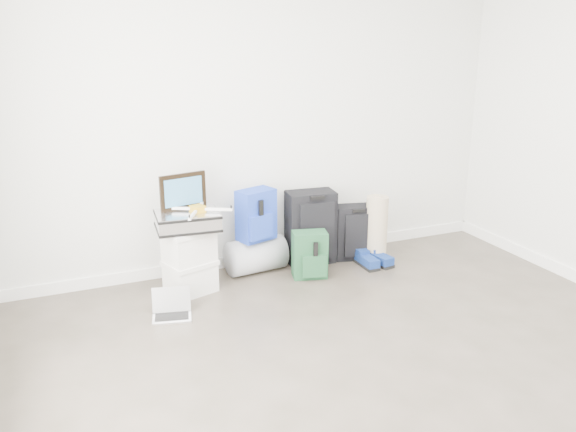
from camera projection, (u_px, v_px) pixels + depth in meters
name	position (u px, v px, depth m)	size (l,w,h in m)	color
ground	(425.00, 413.00, 3.41)	(5.00, 5.00, 0.00)	#39342A
room_envelope	(447.00, 102.00, 2.90)	(4.52, 5.02, 2.71)	silver
boxes_stack	(190.00, 260.00, 4.88)	(0.45, 0.40, 0.54)	silver
briefcase	(188.00, 221.00, 4.78)	(0.48, 0.35, 0.14)	#B2B2B7
painting	(183.00, 191.00, 4.80)	(0.38, 0.10, 0.29)	black
drone	(198.00, 209.00, 4.76)	(0.50, 0.50, 0.05)	gold
duffel_bag	(256.00, 255.00, 5.31)	(0.31, 0.31, 0.50)	#999BA1
blue_backpack	(256.00, 216.00, 5.18)	(0.36, 0.31, 0.44)	#1C2CB6
large_suitcase	(311.00, 227.00, 5.48)	(0.45, 0.32, 0.66)	black
green_backpack	(310.00, 256.00, 5.18)	(0.32, 0.27, 0.40)	#153B1F
carry_on	(353.00, 232.00, 5.59)	(0.36, 0.27, 0.51)	black
shoes	(373.00, 260.00, 5.48)	(0.27, 0.31, 0.10)	black
rolled_rug	(376.00, 229.00, 5.54)	(0.20, 0.20, 0.60)	tan
laptop	(172.00, 310.00, 4.53)	(0.32, 0.26, 0.20)	silver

